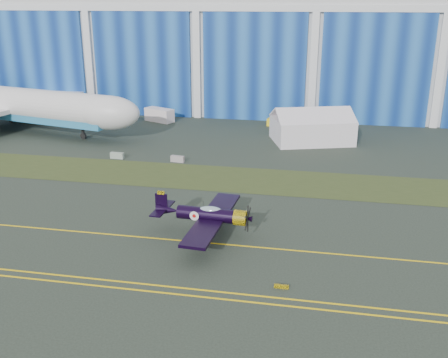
% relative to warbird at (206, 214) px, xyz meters
% --- Properties ---
extents(ground, '(260.00, 260.00, 0.00)m').
position_rel_warbird_xyz_m(ground, '(-13.81, 3.45, -2.31)').
color(ground, '#2D372E').
rests_on(ground, ground).
extents(grass_median, '(260.00, 10.00, 0.02)m').
position_rel_warbird_xyz_m(grass_median, '(-13.81, 17.45, -2.29)').
color(grass_median, '#475128').
rests_on(grass_median, ground).
extents(hangar, '(220.00, 45.70, 30.00)m').
position_rel_warbird_xyz_m(hangar, '(-13.81, 75.24, 12.65)').
color(hangar, silver).
rests_on(hangar, ground).
extents(taxiway_centreline, '(200.00, 0.20, 0.02)m').
position_rel_warbird_xyz_m(taxiway_centreline, '(-13.81, -1.55, -2.30)').
color(taxiway_centreline, yellow).
rests_on(taxiway_centreline, ground).
extents(edge_line_near, '(80.00, 0.20, 0.02)m').
position_rel_warbird_xyz_m(edge_line_near, '(-13.81, -11.05, -2.30)').
color(edge_line_near, yellow).
rests_on(edge_line_near, ground).
extents(edge_line_far, '(80.00, 0.20, 0.02)m').
position_rel_warbird_xyz_m(edge_line_far, '(-13.81, -10.05, -2.30)').
color(edge_line_far, yellow).
rests_on(edge_line_far, ground).
extents(guard_board_right, '(1.20, 0.15, 0.35)m').
position_rel_warbird_xyz_m(guard_board_right, '(8.19, -8.55, -2.14)').
color(guard_board_right, yellow).
rests_on(guard_board_right, ground).
extents(warbird, '(11.80, 13.94, 3.94)m').
position_rel_warbird_xyz_m(warbird, '(0.00, 0.00, 0.00)').
color(warbird, black).
rests_on(warbird, ground).
extents(tent, '(14.64, 12.52, 5.77)m').
position_rel_warbird_xyz_m(tent, '(8.83, 38.52, 0.57)').
color(tent, white).
rests_on(tent, ground).
extents(shipping_container, '(6.15, 4.48, 2.48)m').
position_rel_warbird_xyz_m(shipping_container, '(-20.18, 47.94, -1.07)').
color(shipping_container, white).
rests_on(shipping_container, ground).
extents(tug, '(2.63, 1.90, 1.40)m').
position_rel_warbird_xyz_m(tug, '(1.69, 48.35, -1.61)').
color(tug, yellow).
rests_on(tug, ground).
extents(barrier_a, '(2.03, 0.69, 0.90)m').
position_rel_warbird_xyz_m(barrier_a, '(-18.80, 23.25, -1.86)').
color(barrier_a, gray).
rests_on(barrier_a, ground).
extents(barrier_b, '(2.06, 0.86, 0.90)m').
position_rel_warbird_xyz_m(barrier_b, '(-9.61, 23.33, -1.86)').
color(barrier_b, gray).
rests_on(barrier_b, ground).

